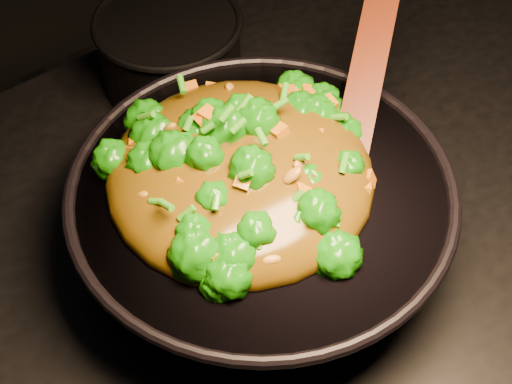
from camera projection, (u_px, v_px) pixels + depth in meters
stovetop at (313, 373)px, 1.33m from camera, size 1.20×0.90×0.90m
wok at (261, 222)px, 0.90m from camera, size 0.49×0.49×0.12m
stir_fry at (239, 148)px, 0.82m from camera, size 0.32×0.32×0.10m
spatula at (368, 70)px, 0.91m from camera, size 0.23×0.19×0.11m
back_pot at (170, 51)px, 1.10m from camera, size 0.25×0.25×0.11m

